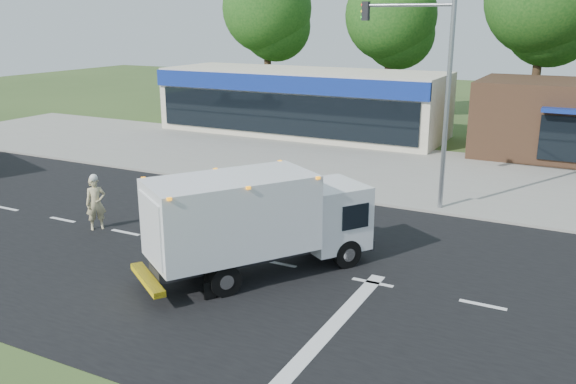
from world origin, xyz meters
name	(u,v)px	position (x,y,z in m)	size (l,w,h in m)	color
ground	(278,264)	(0.00, 0.00, 0.00)	(120.00, 120.00, 0.00)	#385123
road_asphalt	(278,264)	(0.00, 0.00, 0.00)	(60.00, 14.00, 0.02)	black
sidewalk	(371,195)	(0.00, 8.20, 0.06)	(60.00, 2.40, 0.12)	gray
parking_apron	(411,167)	(0.00, 14.00, 0.01)	(60.00, 9.00, 0.02)	gray
lane_markings	(299,289)	(1.35, -1.35, 0.02)	(55.20, 7.00, 0.01)	silver
ems_box_truck	(256,217)	(-0.21, -0.92, 1.73)	(5.50, 6.77, 3.00)	black
emergency_worker	(96,203)	(-7.14, -0.14, 0.98)	(0.77, 0.82, 2.00)	#CBBA87
retail_strip_mall	(302,102)	(-9.00, 19.93, 2.01)	(18.00, 6.20, 4.00)	beige
traffic_signal_pole	(431,81)	(2.35, 7.60, 4.92)	(3.51, 0.25, 8.00)	gray
background_trees	(466,14)	(-0.85, 28.16, 7.38)	(36.77, 7.39, 12.10)	#332114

